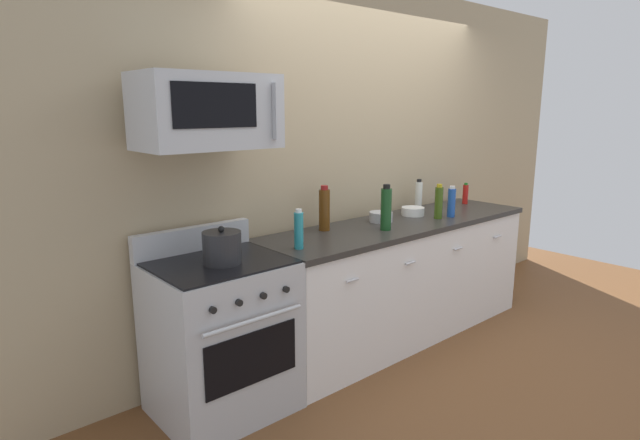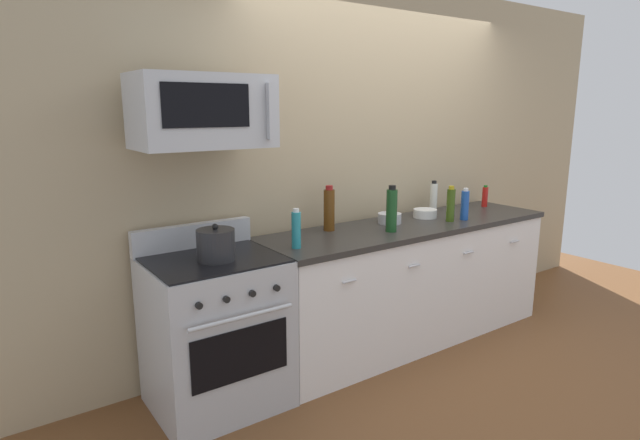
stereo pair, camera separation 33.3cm
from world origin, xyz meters
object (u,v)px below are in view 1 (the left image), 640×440
bottle_hot_sauce_red (465,194)px  bottle_olive_oil (439,202)px  bowl_white_ceramic (413,211)px  bottle_soda_blue (451,202)px  bottle_vinegar_white (419,195)px  bottle_wine_amber (324,209)px  microwave (207,111)px  bottle_wine_green (386,208)px  stockpot (222,247)px  bowl_steel_prep (381,217)px  range_oven (221,335)px  bottle_dish_soap (299,230)px

bottle_hot_sauce_red → bottle_olive_oil: bearing=-162.0°
bowl_white_ceramic → bottle_soda_blue: bearing=-52.2°
bottle_vinegar_white → bottle_wine_amber: bearing=-177.2°
microwave → bottle_hot_sauce_red: 2.71m
bottle_wine_green → bowl_white_ceramic: (0.55, 0.20, -0.12)m
bottle_soda_blue → stockpot: bottle_soda_blue is taller
microwave → bowl_steel_prep: bearing=2.1°
bottle_wine_amber → range_oven: bearing=-169.7°
bottle_olive_oil → stockpot: (-1.89, 0.06, -0.04)m
bottle_wine_green → bottle_dish_soap: size_ratio=1.31×
bottle_olive_oil → bottle_vinegar_white: 0.39m
microwave → bowl_steel_prep: 1.67m
bottle_hot_sauce_red → bottle_wine_green: 1.33m
bottle_wine_green → bowl_steel_prep: 0.29m
range_oven → bottle_vinegar_white: bottle_vinegar_white is taller
bottle_hot_sauce_red → stockpot: (-2.60, -0.17, 0.00)m
bottle_hot_sauce_red → bottle_dish_soap: size_ratio=0.76×
bottle_hot_sauce_red → bottle_wine_amber: 1.65m
bottle_soda_blue → bowl_steel_prep: 0.61m
bottle_olive_oil → bowl_white_ceramic: (-0.05, 0.21, -0.09)m
bottle_hot_sauce_red → bowl_white_ceramic: 0.76m
bottle_wine_green → stockpot: (-1.30, 0.05, -0.06)m
bottle_wine_green → bottle_olive_oil: bearing=-1.3°
bottle_olive_oil → bowl_steel_prep: 0.48m
range_oven → bowl_white_ceramic: range_oven is taller
bottle_hot_sauce_red → bottle_wine_amber: (-1.64, 0.06, 0.06)m
bottle_wine_green → bowl_steel_prep: bottle_wine_green is taller
bottle_olive_oil → stockpot: 1.89m
range_oven → bottle_soda_blue: (2.03, -0.14, 0.57)m
bowl_steel_prep → microwave: bearing=-177.9°
microwave → bottle_soda_blue: 2.15m
bottle_vinegar_white → stockpot: size_ratio=1.20×
bottle_wine_green → bottle_soda_blue: bearing=-3.0°
bottle_wine_green → bottle_dish_soap: (-0.78, 0.01, -0.04)m
bowl_steel_prep → range_oven: bearing=-176.1°
bottle_dish_soap → bowl_white_ceramic: bearing=8.0°
bottle_soda_blue → bowl_white_ceramic: 0.31m
range_oven → bottle_vinegar_white: size_ratio=4.14×
bottle_olive_oil → stockpot: size_ratio=1.26×
microwave → bottle_dish_soap: (0.52, -0.14, -0.71)m
bottle_wine_green → stockpot: bearing=177.8°
microwave → bottle_wine_green: microwave is taller
range_oven → bowl_white_ceramic: (1.84, 0.09, 0.49)m
stockpot → range_oven: bearing=90.0°
bottle_wine_amber → bottle_soda_blue: size_ratio=1.29×
bottle_wine_green → bowl_steel_prep: bearing=49.7°
range_oven → bowl_steel_prep: size_ratio=6.08×
bottle_olive_oil → bowl_steel_prep: size_ratio=1.55×
bottle_olive_oil → microwave: bearing=175.1°
bottle_hot_sauce_red → bottle_soda_blue: bearing=-156.2°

